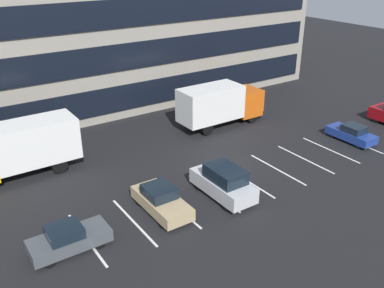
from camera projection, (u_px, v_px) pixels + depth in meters
ground_plane at (223, 166)px, 30.35m from camera, size 120.00×120.00×0.00m
office_building at (110, 27)px, 40.82m from camera, size 41.88×11.31×14.40m
lot_markings at (247, 180)px, 28.47m from camera, size 22.54×5.40×0.01m
box_truck_orange at (220, 103)px, 36.37m from camera, size 7.82×2.59×3.63m
box_truck_yellow at (20, 147)px, 28.32m from camera, size 7.93×2.63×3.68m
sedan_tan at (161, 200)px, 24.88m from camera, size 1.82×4.35×1.56m
sedan_navy at (352, 133)px, 34.01m from camera, size 1.62×3.88×1.39m
sedan_charcoal at (68, 239)px, 21.68m from camera, size 4.06×1.70×1.46m
suv_silver at (223, 182)px, 26.28m from camera, size 1.93×4.54×2.05m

